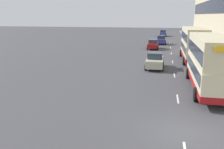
# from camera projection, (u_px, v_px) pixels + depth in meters

# --- Properties ---
(ground_plane) EXTENTS (220.00, 220.00, 0.00)m
(ground_plane) POSITION_uv_depth(u_px,v_px,m) (183.00, 133.00, 12.80)
(ground_plane) COLOR #424247
(pavement) EXTENTS (5.00, 93.00, 0.14)m
(pavement) POSITION_uv_depth(u_px,v_px,m) (205.00, 46.00, 48.13)
(pavement) COLOR gray
(pavement) RESTS_ON ground_plane
(lane_mark_1) EXTENTS (0.12, 2.00, 0.01)m
(lane_mark_1) POSITION_uv_depth(u_px,v_px,m) (178.00, 99.00, 18.00)
(lane_mark_1) COLOR silver
(lane_mark_1) RESTS_ON ground_plane
(lane_mark_2) EXTENTS (0.12, 2.00, 0.01)m
(lane_mark_2) POSITION_uv_depth(u_px,v_px,m) (174.00, 75.00, 25.07)
(lane_mark_2) COLOR silver
(lane_mark_2) RESTS_ON ground_plane
(lane_mark_3) EXTENTS (0.12, 2.00, 0.01)m
(lane_mark_3) POSITION_uv_depth(u_px,v_px,m) (173.00, 62.00, 32.15)
(lane_mark_3) COLOR silver
(lane_mark_3) RESTS_ON ground_plane
(lane_mark_4) EXTENTS (0.12, 2.00, 0.01)m
(lane_mark_4) POSITION_uv_depth(u_px,v_px,m) (171.00, 53.00, 39.22)
(lane_mark_4) COLOR silver
(lane_mark_4) RESTS_ON ground_plane
(lane_mark_5) EXTENTS (0.12, 2.00, 0.01)m
(lane_mark_5) POSITION_uv_depth(u_px,v_px,m) (170.00, 48.00, 46.29)
(lane_mark_5) COLOR silver
(lane_mark_5) RESTS_ON ground_plane
(lane_mark_6) EXTENTS (0.12, 2.00, 0.01)m
(lane_mark_6) POSITION_uv_depth(u_px,v_px,m) (170.00, 43.00, 53.37)
(lane_mark_6) COLOR silver
(lane_mark_6) RESTS_ON ground_plane
(double_decker_bus_near) EXTENTS (2.85, 10.26, 4.30)m
(double_decker_bus_near) POSITION_uv_depth(u_px,v_px,m) (210.00, 62.00, 19.73)
(double_decker_bus_near) COLOR beige
(double_decker_bus_near) RESTS_ON ground_plane
(double_decker_bus_ahead) EXTENTS (2.85, 10.35, 4.30)m
(double_decker_bus_ahead) POSITION_uv_depth(u_px,v_px,m) (194.00, 44.00, 32.40)
(double_decker_bus_ahead) COLOR beige
(double_decker_bus_ahead) RESTS_ON ground_plane
(car_0) EXTENTS (1.92, 4.59, 1.68)m
(car_0) POSITION_uv_depth(u_px,v_px,m) (153.00, 44.00, 44.37)
(car_0) COLOR maroon
(car_0) RESTS_ON ground_plane
(car_1) EXTENTS (2.03, 4.36, 1.79)m
(car_1) POSITION_uv_depth(u_px,v_px,m) (155.00, 60.00, 28.24)
(car_1) COLOR #B7B799
(car_1) RESTS_ON ground_plane
(car_2) EXTENTS (1.92, 4.58, 1.79)m
(car_2) POSITION_uv_depth(u_px,v_px,m) (163.00, 33.00, 71.19)
(car_2) COLOR navy
(car_2) RESTS_ON ground_plane
(car_3) EXTENTS (1.97, 3.95, 1.83)m
(car_3) POSITION_uv_depth(u_px,v_px,m) (161.00, 40.00, 51.64)
(car_3) COLOR navy
(car_3) RESTS_ON ground_plane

